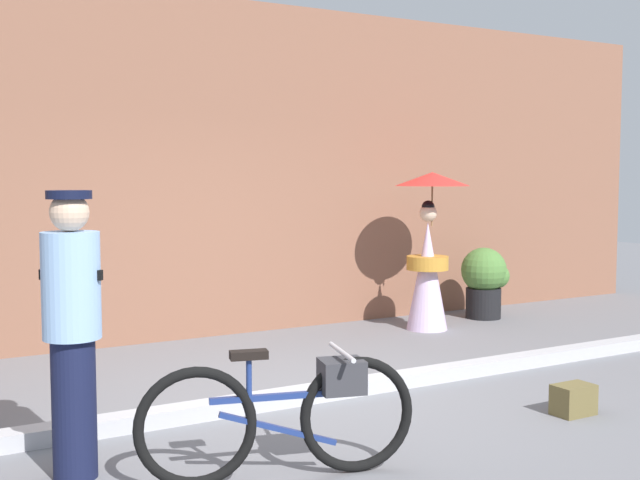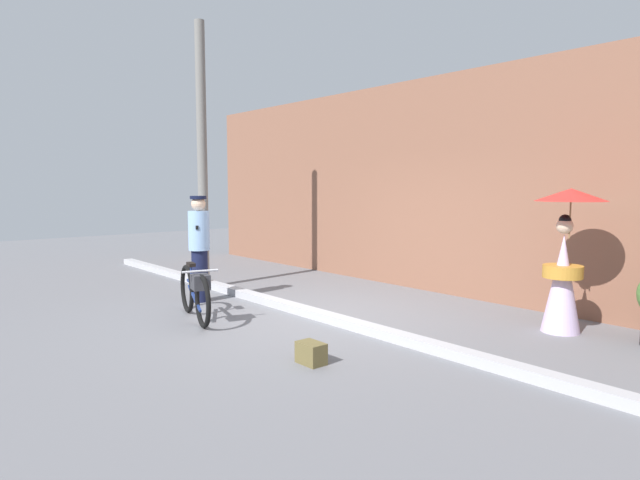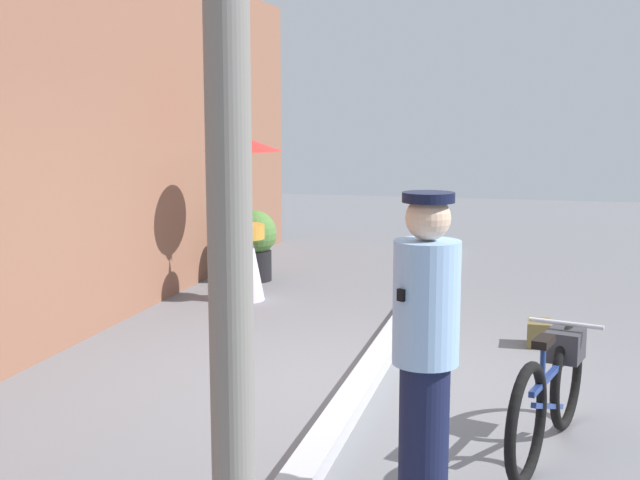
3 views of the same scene
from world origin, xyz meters
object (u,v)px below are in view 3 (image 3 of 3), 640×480
Objects in this scene: backpack_on_pavement at (539,333)px; utility_pole at (227,34)px; bicycle_near_officer at (551,389)px; person_officer at (426,349)px; person_with_parasol at (243,216)px; potted_plant_by_door at (255,242)px.

backpack_on_pavement is 5.29m from utility_pole.
bicycle_near_officer is 1.37m from person_officer.
person_with_parasol reaches higher than person_officer.
potted_plant_by_door is (4.69, 3.55, 0.10)m from bicycle_near_officer.
backpack_on_pavement is at bearing -122.37° from potted_plant_by_door.
bicycle_near_officer is 2.49m from backpack_on_pavement.
utility_pole is (-5.74, -2.01, 1.43)m from person_with_parasol.
backpack_on_pavement is at bearing -109.16° from person_with_parasol.
potted_plant_by_door is 7.44m from utility_pole.
bicycle_near_officer is 5.88m from potted_plant_by_door.
backpack_on_pavement is at bearing -9.56° from person_officer.
bicycle_near_officer is 0.96× the size of person_officer.
person_officer is at bearing -153.36° from potted_plant_by_door.
person_with_parasol is 1.20m from potted_plant_by_door.
person_officer is at bearing 170.44° from backpack_on_pavement.
person_officer reaches higher than backpack_on_pavement.
potted_plant_by_door is 0.19× the size of utility_pole.
person_officer is at bearing 149.13° from bicycle_near_officer.
bicycle_near_officer is at bearing -137.37° from person_with_parasol.
backpack_on_pavement is (3.56, -0.60, -0.80)m from person_officer.
potted_plant_by_door reaches higher than backpack_on_pavement.
person_officer is 1.91× the size of potted_plant_by_door.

